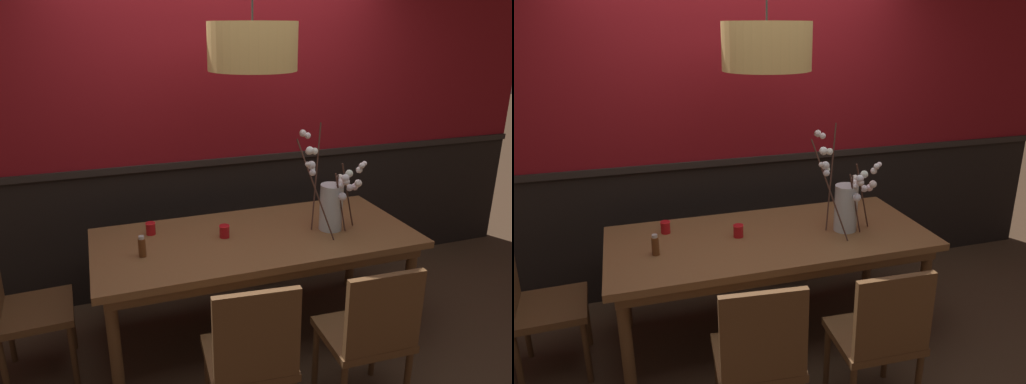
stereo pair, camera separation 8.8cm
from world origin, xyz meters
The scene contains 12 objects.
ground_plane centered at (0.00, 0.00, 0.00)m, with size 24.00×24.00×0.00m, color #422D1E.
back_wall centered at (0.00, 0.83, 1.44)m, with size 5.59×0.14×2.90m.
dining_table centered at (0.00, 0.00, 0.67)m, with size 2.11×0.95×0.75m.
chair_near_side_left centered at (-0.33, -0.88, 0.52)m, with size 0.47×0.47×0.94m.
chair_near_side_right centered at (0.33, -0.90, 0.52)m, with size 0.46×0.43×0.92m.
chair_far_side_right centered at (0.36, 0.86, 0.52)m, with size 0.42×0.41×0.93m.
chair_head_west_end centered at (-1.47, 0.02, 0.52)m, with size 0.45×0.46×0.95m.
vase_with_blossoms centered at (0.51, -0.08, 0.94)m, with size 0.45×0.35×0.71m.
candle_holder_nearer_center centered at (-0.21, 0.04, 0.79)m, with size 0.07×0.07×0.08m.
candle_holder_nearer_edge centered at (-0.66, 0.24, 0.79)m, with size 0.07×0.07×0.08m.
condiment_bottle centered at (-0.75, -0.07, 0.81)m, with size 0.05×0.05×0.13m.
pendant_lamp centered at (0.00, 0.06, 1.94)m, with size 0.54×0.54×1.09m.
Camera 2 is at (-0.88, -2.80, 2.05)m, focal length 33.89 mm.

